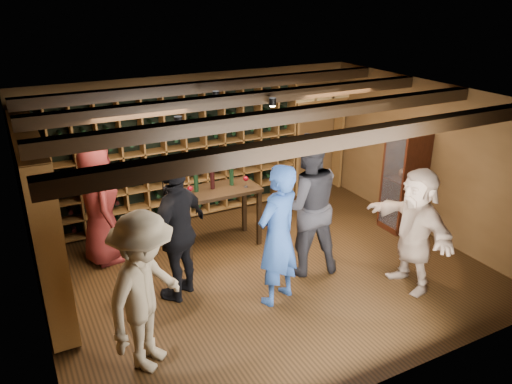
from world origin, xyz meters
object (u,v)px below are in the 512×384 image
guest_woman_black (178,231)px  guest_beige (415,229)px  display_cabinet (404,181)px  guest_red_floral (99,205)px  man_blue_shirt (278,236)px  guest_khaki (145,293)px  man_grey_suit (306,205)px  tasting_table (217,196)px

guest_woman_black → guest_beige: (2.88, -1.23, -0.09)m
display_cabinet → guest_red_floral: size_ratio=0.96×
man_blue_shirt → guest_beige: bearing=142.3°
man_blue_shirt → display_cabinet: bearing=175.7°
man_blue_shirt → guest_khaki: man_blue_shirt is taller
display_cabinet → man_blue_shirt: (-2.93, -0.88, 0.09)m
guest_beige → guest_woman_black: bearing=-110.3°
guest_woman_black → guest_red_floral: bearing=-99.9°
man_blue_shirt → man_grey_suit: (0.74, 0.48, 0.09)m
man_blue_shirt → guest_khaki: 1.87m
display_cabinet → guest_woman_black: (-4.00, -0.18, 0.09)m
guest_woman_black → man_grey_suit: bearing=136.7°
display_cabinet → guest_beige: size_ratio=1.02×
man_blue_shirt → guest_beige: man_blue_shirt is taller
man_grey_suit → guest_red_floral: (-2.53, 1.63, -0.12)m
man_blue_shirt → guest_woman_black: (-1.08, 0.70, -0.00)m
display_cabinet → guest_beige: 1.81m
guest_red_floral → guest_khaki: 2.53m
man_grey_suit → tasting_table: man_grey_suit is taller
guest_khaki → tasting_table: (1.74, 2.15, -0.06)m
guest_khaki → tasting_table: 2.77m
display_cabinet → tasting_table: bearing=164.1°
man_grey_suit → guest_khaki: (-2.56, -0.90, -0.12)m
man_blue_shirt → tasting_table: bearing=-108.5°
man_blue_shirt → guest_woman_black: 1.28m
guest_red_floral → guest_beige: (3.59, -2.65, -0.05)m
display_cabinet → guest_khaki: bearing=-164.7°
man_blue_shirt → guest_beige: (1.80, -0.54, -0.09)m
man_blue_shirt → guest_beige: size_ratio=1.10×
man_grey_suit → guest_beige: bearing=149.8°
guest_red_floral → tasting_table: (1.71, -0.37, -0.06)m
display_cabinet → guest_red_floral: (-4.71, 1.23, 0.05)m
tasting_table → guest_khaki: bearing=-128.7°
guest_woman_black → guest_khaki: guest_woman_black is taller
man_blue_shirt → guest_red_floral: (-1.79, 2.11, -0.04)m
guest_khaki → man_grey_suit: bearing=-23.5°
display_cabinet → man_blue_shirt: 3.06m
guest_woman_black → tasting_table: bearing=-170.4°
man_blue_shirt → guest_red_floral: man_blue_shirt is taller
guest_beige → man_grey_suit: bearing=-130.9°
man_blue_shirt → guest_khaki: (-1.82, -0.41, -0.04)m
display_cabinet → guest_beige: (-1.12, -1.42, 0.00)m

